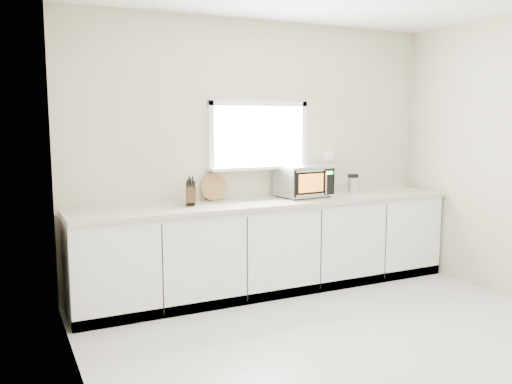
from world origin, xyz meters
TOP-DOWN VIEW (x-y plane):
  - ground at (0.00, 0.00)m, footprint 4.00×4.00m
  - back_wall at (0.00, 2.00)m, footprint 4.00×0.17m
  - cabinets at (0.00, 1.70)m, footprint 3.92×0.60m
  - countertop at (0.00, 1.69)m, footprint 3.92×0.64m
  - microwave at (0.42, 1.77)m, footprint 0.54×0.44m
  - knife_block at (-0.81, 1.77)m, footprint 0.14×0.21m
  - cutting_board at (-0.51, 1.94)m, footprint 0.27×0.06m
  - coffee_grinder at (1.04, 1.78)m, footprint 0.15×0.15m

SIDE VIEW (x-z plane):
  - ground at x=0.00m, z-range 0.00..0.00m
  - cabinets at x=0.00m, z-range 0.00..0.88m
  - countertop at x=0.00m, z-range 0.88..0.92m
  - coffee_grinder at x=1.04m, z-range 0.92..1.13m
  - knife_block at x=-0.81m, z-range 0.90..1.18m
  - cutting_board at x=-0.51m, z-range 0.92..1.19m
  - microwave at x=0.42m, z-range 0.93..1.26m
  - back_wall at x=0.00m, z-range 0.01..2.71m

